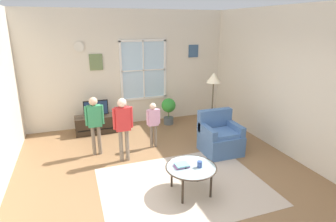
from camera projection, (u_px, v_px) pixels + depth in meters
ground_plane at (169, 181)px, 4.80m from camera, size 5.88×6.88×0.02m
back_wall at (129, 69)px, 7.22m from camera, size 5.28×0.17×2.97m
side_wall_right at (303, 86)px, 5.20m from camera, size 0.12×6.28×2.97m
area_rug at (183, 186)px, 4.63m from camera, size 2.73×2.12×0.01m
tv_stand at (97, 124)px, 6.84m from camera, size 1.06×0.42×0.44m
television at (96, 108)px, 6.71m from camera, size 0.59×0.08×0.40m
armchair at (220, 137)px, 5.78m from camera, size 0.76×0.74×0.87m
coffee_table at (191, 168)px, 4.34m from camera, size 0.82×0.82×0.46m
book_stack at (182, 165)px, 4.33m from camera, size 0.23×0.18×0.05m
cup at (200, 164)px, 4.30m from camera, size 0.08×0.08×0.10m
remote_near_books at (185, 166)px, 4.34m from camera, size 0.09×0.15×0.02m
person_pink_shirt at (153, 120)px, 5.90m from camera, size 0.31×0.14×1.01m
person_red_shirt at (123, 123)px, 5.25m from camera, size 0.39×0.18×1.29m
person_green_shirt at (95, 119)px, 5.52m from camera, size 0.37×0.17×1.24m
potted_plant_by_window at (169, 108)px, 7.36m from camera, size 0.38×0.38×0.72m
floor_lamp at (213, 85)px, 6.05m from camera, size 0.32×0.32×1.60m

